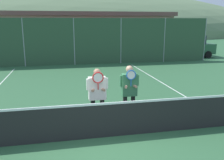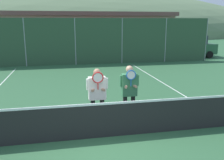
{
  "view_description": "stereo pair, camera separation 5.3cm",
  "coord_description": "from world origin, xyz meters",
  "px_view_note": "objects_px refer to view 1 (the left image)",
  "views": [
    {
      "loc": [
        -1.0,
        -6.1,
        3.04
      ],
      "look_at": [
        0.49,
        1.05,
        1.32
      ],
      "focal_mm": 40.0,
      "sensor_mm": 36.0,
      "label": 1
    },
    {
      "loc": [
        -0.95,
        -6.11,
        3.04
      ],
      "look_at": [
        0.49,
        1.05,
        1.32
      ],
      "focal_mm": 40.0,
      "sensor_mm": 36.0,
      "label": 2
    }
  ],
  "objects_px": {
    "car_far_left": "(2,51)",
    "car_right_of_center": "(188,46)",
    "car_left_of_center": "(67,49)",
    "car_center": "(131,47)",
    "player_center_left": "(129,89)",
    "player_leftmost": "(97,92)"
  },
  "relations": [
    {
      "from": "player_center_left",
      "to": "car_far_left",
      "type": "xyz_separation_m",
      "value": [
        -6.36,
        13.31,
        -0.17
      ]
    },
    {
      "from": "car_far_left",
      "to": "car_center",
      "type": "height_order",
      "value": "car_center"
    },
    {
      "from": "player_center_left",
      "to": "car_left_of_center",
      "type": "height_order",
      "value": "car_left_of_center"
    },
    {
      "from": "player_leftmost",
      "to": "car_center",
      "type": "relative_size",
      "value": 0.36
    },
    {
      "from": "car_left_of_center",
      "to": "car_right_of_center",
      "type": "xyz_separation_m",
      "value": [
        10.38,
        -0.19,
        0.01
      ]
    },
    {
      "from": "player_leftmost",
      "to": "car_far_left",
      "type": "height_order",
      "value": "player_leftmost"
    },
    {
      "from": "car_left_of_center",
      "to": "car_right_of_center",
      "type": "distance_m",
      "value": 10.38
    },
    {
      "from": "car_far_left",
      "to": "car_right_of_center",
      "type": "relative_size",
      "value": 0.96
    },
    {
      "from": "car_center",
      "to": "car_right_of_center",
      "type": "height_order",
      "value": "car_right_of_center"
    },
    {
      "from": "player_center_left",
      "to": "player_leftmost",
      "type": "bearing_deg",
      "value": -174.25
    },
    {
      "from": "player_leftmost",
      "to": "car_far_left",
      "type": "bearing_deg",
      "value": 111.84
    },
    {
      "from": "player_leftmost",
      "to": "player_center_left",
      "type": "distance_m",
      "value": 0.99
    },
    {
      "from": "player_leftmost",
      "to": "car_left_of_center",
      "type": "xyz_separation_m",
      "value": [
        -0.44,
        13.28,
        -0.09
      ]
    },
    {
      "from": "car_left_of_center",
      "to": "car_center",
      "type": "relative_size",
      "value": 0.96
    },
    {
      "from": "car_far_left",
      "to": "car_left_of_center",
      "type": "bearing_deg",
      "value": -1.47
    },
    {
      "from": "player_leftmost",
      "to": "player_center_left",
      "type": "relative_size",
      "value": 0.98
    },
    {
      "from": "car_far_left",
      "to": "car_right_of_center",
      "type": "height_order",
      "value": "car_right_of_center"
    },
    {
      "from": "player_leftmost",
      "to": "car_left_of_center",
      "type": "distance_m",
      "value": 13.29
    },
    {
      "from": "player_leftmost",
      "to": "player_center_left",
      "type": "xyz_separation_m",
      "value": [
        0.98,
        0.1,
        0.01
      ]
    },
    {
      "from": "car_left_of_center",
      "to": "car_center",
      "type": "xyz_separation_m",
      "value": [
        5.27,
        -0.08,
        -0.01
      ]
    },
    {
      "from": "car_right_of_center",
      "to": "car_center",
      "type": "bearing_deg",
      "value": 178.74
    },
    {
      "from": "player_leftmost",
      "to": "car_center",
      "type": "height_order",
      "value": "car_center"
    }
  ]
}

